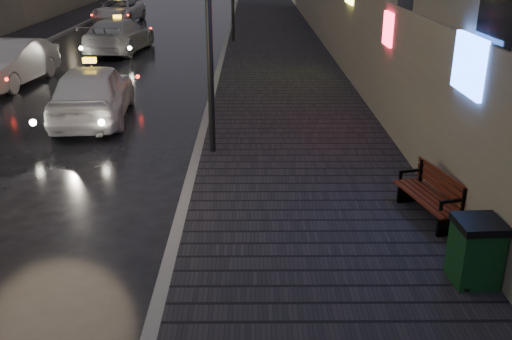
{
  "coord_description": "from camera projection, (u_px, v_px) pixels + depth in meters",
  "views": [
    {
      "loc": [
        2.74,
        -6.24,
        4.53
      ],
      "look_at": [
        2.81,
        3.03,
        0.85
      ],
      "focal_mm": 40.0,
      "sensor_mm": 36.0,
      "label": 1
    }
  ],
  "objects": [
    {
      "name": "taxi_near",
      "position": [
        93.0,
        92.0,
        15.55
      ],
      "size": [
        2.27,
        4.77,
        1.58
      ],
      "primitive_type": "imported",
      "rotation": [
        0.0,
        0.0,
        3.23
      ],
      "color": "silver",
      "rests_on": "ground"
    },
    {
      "name": "curb",
      "position": [
        225.0,
        46.0,
        26.96
      ],
      "size": [
        0.2,
        58.0,
        0.15
      ],
      "primitive_type": "cube",
      "color": "slate",
      "rests_on": "ground"
    },
    {
      "name": "curb_far",
      "position": [
        37.0,
        46.0,
        26.89
      ],
      "size": [
        0.2,
        58.0,
        0.15
      ],
      "primitive_type": "cube",
      "color": "slate",
      "rests_on": "ground"
    },
    {
      "name": "ground",
      "position": [
        43.0,
        316.0,
        7.45
      ],
      "size": [
        120.0,
        120.0,
        0.0
      ],
      "primitive_type": "plane",
      "color": "black",
      "rests_on": "ground"
    },
    {
      "name": "trash_bin",
      "position": [
        475.0,
        251.0,
        7.79
      ],
      "size": [
        0.65,
        0.65,
        0.94
      ],
      "rotation": [
        0.0,
        0.0,
        0.06
      ],
      "color": "black",
      "rests_on": "sidewalk"
    },
    {
      "name": "bench",
      "position": [
        433.0,
        195.0,
        9.69
      ],
      "size": [
        0.92,
        1.69,
        0.82
      ],
      "rotation": [
        0.0,
        0.0,
        0.24
      ],
      "color": "black",
      "rests_on": "sidewalk"
    },
    {
      "name": "sidewalk_far",
      "position": [
        9.0,
        46.0,
        26.88
      ],
      "size": [
        2.4,
        58.0,
        0.15
      ],
      "primitive_type": "cube",
      "color": "black",
      "rests_on": "ground"
    },
    {
      "name": "taxi_mid",
      "position": [
        119.0,
        35.0,
        25.49
      ],
      "size": [
        2.66,
        5.34,
        1.49
      ],
      "primitive_type": "imported",
      "rotation": [
        0.0,
        0.0,
        3.03
      ],
      "color": "#B8B8BE",
      "rests_on": "ground"
    },
    {
      "name": "car_left_mid",
      "position": [
        10.0,
        63.0,
        19.52
      ],
      "size": [
        2.08,
        4.66,
        1.49
      ],
      "primitive_type": "imported",
      "rotation": [
        0.0,
        0.0,
        -0.12
      ],
      "color": "#A5A4AC",
      "rests_on": "ground"
    },
    {
      "name": "taxi_far",
      "position": [
        119.0,
        11.0,
        35.52
      ],
      "size": [
        2.71,
        5.17,
        1.39
      ],
      "primitive_type": "imported",
      "rotation": [
        0.0,
        0.0,
        -0.08
      ],
      "color": "silver",
      "rests_on": "ground"
    },
    {
      "name": "sidewalk",
      "position": [
        276.0,
        46.0,
        26.98
      ],
      "size": [
        4.6,
        58.0,
        0.15
      ],
      "primitive_type": "cube",
      "color": "black",
      "rests_on": "ground"
    }
  ]
}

